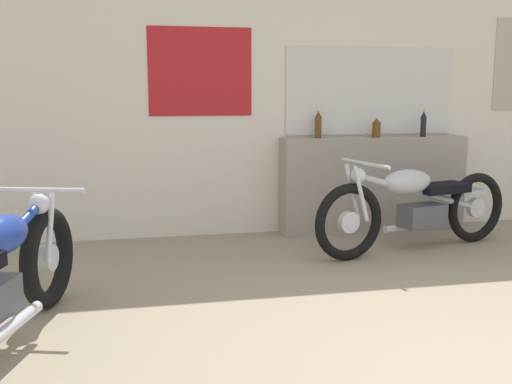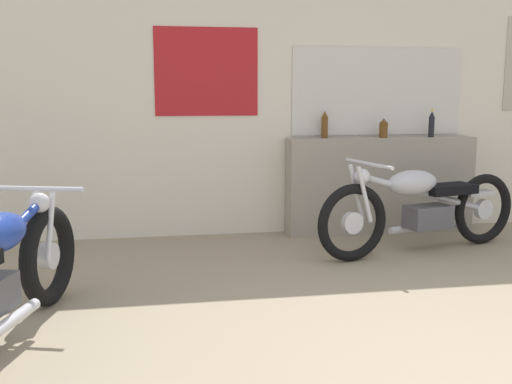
% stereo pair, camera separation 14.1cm
% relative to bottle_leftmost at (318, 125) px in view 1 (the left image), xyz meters
% --- Properties ---
extents(ground_plane, '(24.00, 24.00, 0.00)m').
position_rel_bottle_leftmost_xyz_m(ground_plane, '(-0.11, -3.20, -1.07)').
color(ground_plane, gray).
extents(wall_back, '(10.00, 0.07, 2.80)m').
position_rel_bottle_leftmost_xyz_m(wall_back, '(-0.08, 0.14, 0.33)').
color(wall_back, beige).
rests_on(wall_back, ground_plane).
extents(sill_counter, '(1.88, 0.28, 0.94)m').
position_rel_bottle_leftmost_xyz_m(sill_counter, '(0.57, -0.04, -0.60)').
color(sill_counter, gray).
rests_on(sill_counter, ground_plane).
extents(bottle_leftmost, '(0.07, 0.07, 0.29)m').
position_rel_bottle_leftmost_xyz_m(bottle_leftmost, '(0.00, 0.00, 0.00)').
color(bottle_leftmost, '#5B3814').
rests_on(bottle_leftmost, sill_counter).
extents(bottle_left_center, '(0.08, 0.08, 0.21)m').
position_rel_bottle_leftmost_xyz_m(bottle_left_center, '(0.57, -0.07, -0.04)').
color(bottle_left_center, '#5B3814').
rests_on(bottle_left_center, sill_counter).
extents(bottle_center, '(0.06, 0.06, 0.28)m').
position_rel_bottle_leftmost_xyz_m(bottle_center, '(1.07, -0.08, -0.00)').
color(bottle_center, black).
rests_on(bottle_center, sill_counter).
extents(motorcycle_silver, '(2.03, 0.76, 0.82)m').
position_rel_bottle_leftmost_xyz_m(motorcycle_silver, '(0.64, -0.85, -0.67)').
color(motorcycle_silver, black).
rests_on(motorcycle_silver, ground_plane).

